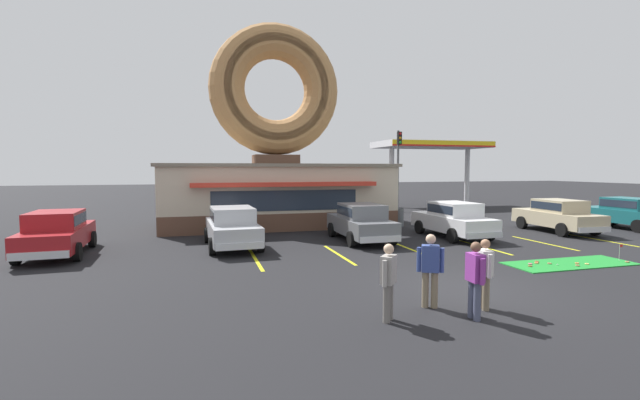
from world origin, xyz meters
The scene contains 33 objects.
ground_plane centered at (0.00, 0.00, 0.00)m, with size 160.00×160.00×0.00m, color black.
donut_shop_building centered at (-2.66, 13.94, 3.74)m, with size 12.30×6.75×10.96m.
putting_mat centered at (4.89, 1.52, 0.01)m, with size 4.30×1.52×0.03m, color #1E842D.
mini_donut_near_left centered at (3.50, 1.72, 0.05)m, with size 0.13×0.13×0.04m, color #D8667F.
mini_donut_near_right centered at (6.78, 1.09, 0.05)m, with size 0.13×0.13×0.04m, color #A5724C.
mini_donut_mid_left centered at (5.03, 1.38, 0.05)m, with size 0.13×0.13×0.04m, color #D17F47.
mini_donut_mid_centre centered at (3.95, 1.93, 0.05)m, with size 0.13×0.13×0.04m, color brown.
mini_donut_mid_right centered at (4.77, 1.11, 0.05)m, with size 0.13×0.13×0.04m, color #A5724C.
mini_donut_far_left centered at (3.79, 1.77, 0.05)m, with size 0.13×0.13×0.04m, color #D17F47.
mini_donut_far_centre centered at (5.25, 1.21, 0.05)m, with size 0.13×0.13×0.04m, color #E5C666.
mini_donut_far_right centered at (3.27, 1.47, 0.05)m, with size 0.13×0.13×0.04m, color brown.
mini_donut_extra centered at (4.14, 1.59, 0.05)m, with size 0.13×0.13×0.04m, color #A5724C.
golf_ball centered at (4.24, 1.37, 0.05)m, with size 0.04×0.04×0.04m, color white.
putting_flag_pin centered at (6.83, 1.38, 0.44)m, with size 0.13×0.01×0.55m.
car_champagne centered at (10.13, 7.36, 0.87)m, with size 2.17×4.65×1.60m.
car_silver centered at (-5.51, 7.51, 0.87)m, with size 2.13×4.63×1.60m.
car_red centered at (-11.66, 7.57, 0.87)m, with size 2.14×4.64×1.60m.
car_white centered at (4.28, 7.31, 0.87)m, with size 2.04×4.59×1.60m.
car_teal centered at (14.62, 7.42, 0.87)m, with size 2.00×4.57×1.60m.
car_grey centered at (-0.08, 7.57, 0.87)m, with size 2.03×4.58×1.60m.
pedestrian_blue_sweater_man centered at (-1.79, -1.15, 0.92)m, with size 0.54×0.38×1.66m.
pedestrian_hooded_kid centered at (-1.28, -2.06, 0.89)m, with size 0.26×0.60×1.62m.
pedestrian_leather_jacket_man centered at (-3.05, -1.68, 0.88)m, with size 0.43×0.47×1.59m.
pedestrian_clipboard_woman centered at (-0.68, -1.57, 0.86)m, with size 0.32×0.58×1.56m.
trash_bin centered at (3.57, 11.41, 0.50)m, with size 0.57×0.57×0.97m.
traffic_light_pole centered at (6.90, 18.30, 3.71)m, with size 0.28×0.47×5.80m.
gas_station_canopy centered at (11.65, 22.06, 4.86)m, with size 9.00×4.46×5.30m.
parking_stripe_far_left centered at (-4.91, 5.00, 0.00)m, with size 0.12×3.60×0.01m, color yellow.
parking_stripe_left centered at (-1.91, 5.00, 0.00)m, with size 0.12×3.60×0.01m, color yellow.
parking_stripe_mid_left centered at (1.09, 5.00, 0.00)m, with size 0.12×3.60×0.01m, color yellow.
parking_stripe_centre centered at (4.09, 5.00, 0.00)m, with size 0.12×3.60×0.01m, color yellow.
parking_stripe_mid_right centered at (7.09, 5.00, 0.00)m, with size 0.12×3.60×0.01m, color yellow.
parking_stripe_right centered at (10.09, 5.00, 0.00)m, with size 0.12×3.60×0.01m, color yellow.
Camera 1 is at (-6.69, -9.52, 3.11)m, focal length 24.00 mm.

